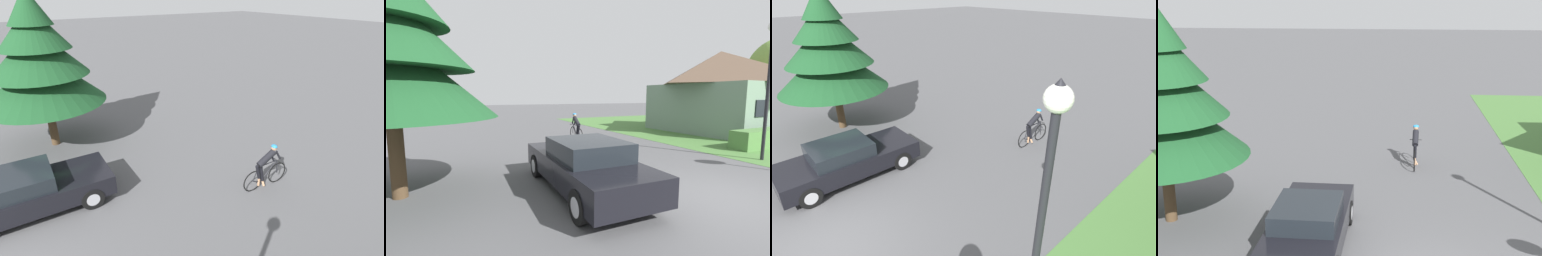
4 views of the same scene
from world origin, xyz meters
The scene contains 3 objects.
sedan_left_lane centered at (-2.72, 1.81, 0.69)m, with size 1.93×4.69×1.36m.
cyclist centered at (0.17, 8.58, 0.73)m, with size 0.44×1.82×1.53m.
conifer_tall_near centered at (-6.94, 3.28, 3.56)m, with size 4.66×4.66×6.19m.
Camera 4 is at (-0.68, -10.33, 6.54)m, focal length 50.00 mm.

